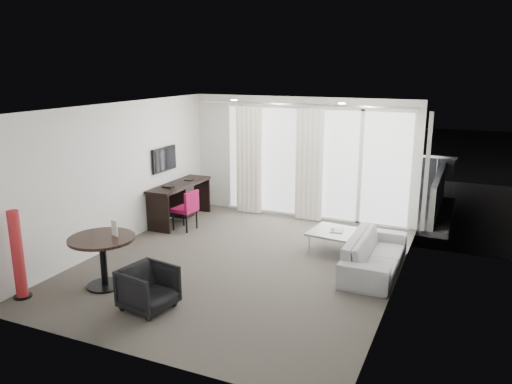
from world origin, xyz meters
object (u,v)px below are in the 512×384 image
at_px(round_table, 104,262).
at_px(rattan_chair_a, 350,186).
at_px(desk_chair, 185,210).
at_px(red_lamp, 18,255).
at_px(tub_armchair, 148,288).
at_px(coffee_table, 334,241).
at_px(rattan_chair_b, 383,184).
at_px(desk, 180,202).
at_px(sofa, 375,254).

height_order(round_table, rattan_chair_a, rattan_chair_a).
bearing_deg(desk_chair, red_lamp, -92.34).
height_order(tub_armchair, coffee_table, tub_armchair).
relative_size(coffee_table, rattan_chair_a, 0.96).
bearing_deg(coffee_table, tub_armchair, -118.62).
bearing_deg(desk_chair, rattan_chair_b, 57.31).
relative_size(desk_chair, red_lamp, 0.63).
distance_m(tub_armchair, coffee_table, 3.62).
bearing_deg(desk_chair, coffee_table, 6.97).
height_order(desk, rattan_chair_b, desk).
bearing_deg(round_table, desk, 102.29).
height_order(desk_chair, red_lamp, red_lamp).
bearing_deg(round_table, rattan_chair_b, 66.93).
bearing_deg(desk_chair, rattan_chair_a, 58.24).
distance_m(round_table, coffee_table, 3.98).
xyz_separation_m(desk, round_table, (0.71, -3.25, -0.02)).
bearing_deg(desk, tub_armchair, -64.02).
bearing_deg(rattan_chair_b, rattan_chair_a, -119.03).
distance_m(sofa, rattan_chair_a, 4.10).
xyz_separation_m(desk, coffee_table, (3.47, -0.39, -0.22)).
bearing_deg(red_lamp, rattan_chair_b, 63.69).
xyz_separation_m(round_table, rattan_chair_a, (2.25, 6.13, 0.04)).
bearing_deg(desk, red_lamp, -91.99).
relative_size(desk, tub_armchair, 2.64).
distance_m(round_table, tub_armchair, 1.08).
bearing_deg(desk_chair, desk, 136.98).
xyz_separation_m(desk_chair, sofa, (3.92, -0.55, -0.12)).
bearing_deg(rattan_chair_b, red_lamp, -102.59).
xyz_separation_m(coffee_table, rattan_chair_a, (-0.51, 3.27, 0.24)).
relative_size(round_table, rattan_chair_b, 1.33).
bearing_deg(sofa, desk, 76.94).
relative_size(tub_armchair, coffee_table, 0.81).
height_order(red_lamp, rattan_chair_b, red_lamp).
relative_size(round_table, red_lamp, 0.75).
bearing_deg(sofa, round_table, 122.08).
distance_m(desk, desk_chair, 0.59).
bearing_deg(tub_armchair, red_lamp, 113.00).
relative_size(desk, rattan_chair_b, 2.38).
height_order(round_table, tub_armchair, round_table).
bearing_deg(rattan_chair_a, round_table, -113.81).
height_order(desk, red_lamp, red_lamp).
relative_size(desk_chair, rattan_chair_a, 0.96).
bearing_deg(coffee_table, rattan_chair_b, 87.85).
distance_m(sofa, rattan_chair_b, 4.64).
bearing_deg(sofa, rattan_chair_b, 8.42).
distance_m(tub_armchair, rattan_chair_a, 6.57).
bearing_deg(rattan_chair_b, coffee_table, -78.44).
relative_size(desk_chair, rattan_chair_b, 1.11).
height_order(round_table, sofa, round_table).
distance_m(red_lamp, rattan_chair_b, 8.50).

